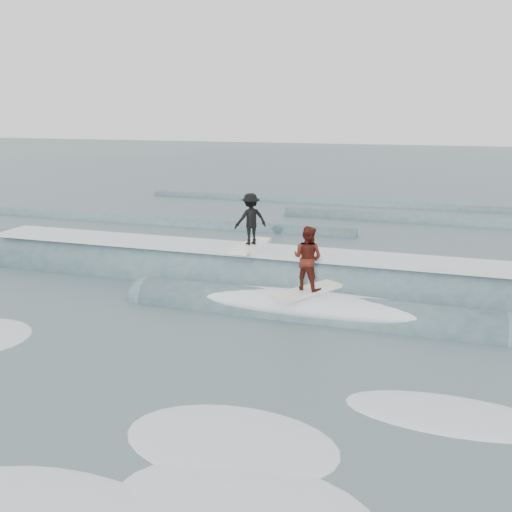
% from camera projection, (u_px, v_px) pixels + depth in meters
% --- Properties ---
extents(ground, '(160.00, 160.00, 0.00)m').
position_uv_depth(ground, '(159.00, 387.00, 10.52)').
color(ground, '#394C54').
rests_on(ground, ground).
extents(breaking_wave, '(21.39, 3.79, 2.02)m').
position_uv_depth(breaking_wave, '(274.00, 288.00, 16.22)').
color(breaking_wave, '#37585C').
rests_on(breaking_wave, ground).
extents(surfer_black, '(1.09, 2.03, 1.59)m').
position_uv_depth(surfer_black, '(251.00, 222.00, 16.44)').
color(surfer_black, white).
rests_on(surfer_black, ground).
extents(surfer_red, '(1.52, 1.99, 1.68)m').
position_uv_depth(surfer_red, '(307.00, 262.00, 13.86)').
color(surfer_red, white).
rests_on(surfer_red, ground).
extents(whitewater, '(15.55, 6.98, 0.10)m').
position_uv_depth(whitewater, '(161.00, 423.00, 9.31)').
color(whitewater, white).
rests_on(whitewater, ground).
extents(far_swells, '(39.97, 8.65, 0.80)m').
position_uv_depth(far_swells, '(344.00, 220.00, 26.64)').
color(far_swells, '#37585C').
rests_on(far_swells, ground).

